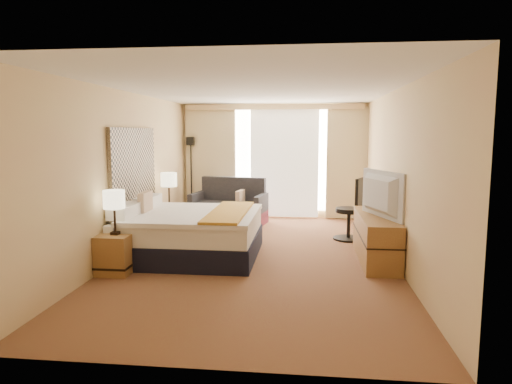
# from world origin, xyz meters

# --- Properties ---
(floor) EXTENTS (4.20, 7.00, 0.02)m
(floor) POSITION_xyz_m (0.00, 0.00, 0.00)
(floor) COLOR #59191B
(floor) RESTS_ON ground
(ceiling) EXTENTS (4.20, 7.00, 0.02)m
(ceiling) POSITION_xyz_m (0.00, 0.00, 2.60)
(ceiling) COLOR white
(ceiling) RESTS_ON wall_back
(wall_back) EXTENTS (4.20, 0.02, 2.60)m
(wall_back) POSITION_xyz_m (0.00, 3.50, 1.30)
(wall_back) COLOR #E1CD89
(wall_back) RESTS_ON ground
(wall_front) EXTENTS (4.20, 0.02, 2.60)m
(wall_front) POSITION_xyz_m (0.00, -3.50, 1.30)
(wall_front) COLOR #E1CD89
(wall_front) RESTS_ON ground
(wall_left) EXTENTS (0.02, 7.00, 2.60)m
(wall_left) POSITION_xyz_m (-2.10, 0.00, 1.30)
(wall_left) COLOR #E1CD89
(wall_left) RESTS_ON ground
(wall_right) EXTENTS (0.02, 7.00, 2.60)m
(wall_right) POSITION_xyz_m (2.10, 0.00, 1.30)
(wall_right) COLOR #E1CD89
(wall_right) RESTS_ON ground
(headboard) EXTENTS (0.06, 1.85, 1.50)m
(headboard) POSITION_xyz_m (-2.06, 0.20, 1.28)
(headboard) COLOR black
(headboard) RESTS_ON wall_left
(nightstand_left) EXTENTS (0.45, 0.52, 0.55)m
(nightstand_left) POSITION_xyz_m (-1.87, -1.05, 0.28)
(nightstand_left) COLOR olive
(nightstand_left) RESTS_ON floor
(nightstand_right) EXTENTS (0.45, 0.52, 0.55)m
(nightstand_right) POSITION_xyz_m (-1.87, 1.45, 0.28)
(nightstand_right) COLOR olive
(nightstand_right) RESTS_ON floor
(media_dresser) EXTENTS (0.50, 1.80, 0.70)m
(media_dresser) POSITION_xyz_m (1.83, 0.00, 0.35)
(media_dresser) COLOR olive
(media_dresser) RESTS_ON floor
(window) EXTENTS (2.30, 0.02, 2.30)m
(window) POSITION_xyz_m (0.25, 3.47, 1.32)
(window) COLOR white
(window) RESTS_ON wall_back
(curtains) EXTENTS (4.12, 0.19, 2.56)m
(curtains) POSITION_xyz_m (-0.00, 3.39, 1.41)
(curtains) COLOR beige
(curtains) RESTS_ON floor
(bed) EXTENTS (2.09, 1.91, 1.02)m
(bed) POSITION_xyz_m (-1.06, -0.09, 0.37)
(bed) COLOR black
(bed) RESTS_ON floor
(loveseat) EXTENTS (1.68, 1.08, 0.98)m
(loveseat) POSITION_xyz_m (-0.88, 2.61, 0.32)
(loveseat) COLOR maroon
(loveseat) RESTS_ON floor
(floor_lamp) EXTENTS (0.23, 0.23, 1.85)m
(floor_lamp) POSITION_xyz_m (-1.90, 3.30, 1.31)
(floor_lamp) COLOR black
(floor_lamp) RESTS_ON floor
(desk_chair) EXTENTS (0.57, 0.57, 1.14)m
(desk_chair) POSITION_xyz_m (1.60, 1.32, 0.51)
(desk_chair) COLOR black
(desk_chair) RESTS_ON floor
(lamp_left) EXTENTS (0.29, 0.29, 0.62)m
(lamp_left) POSITION_xyz_m (-1.86, -1.07, 1.03)
(lamp_left) COLOR black
(lamp_left) RESTS_ON nightstand_left
(lamp_right) EXTENTS (0.31, 0.31, 0.64)m
(lamp_right) POSITION_xyz_m (-1.85, 1.40, 1.05)
(lamp_right) COLOR black
(lamp_right) RESTS_ON nightstand_right
(tissue_box) EXTENTS (0.18, 0.18, 0.12)m
(tissue_box) POSITION_xyz_m (-1.88, -0.94, 0.61)
(tissue_box) COLOR #8CA5D9
(tissue_box) RESTS_ON nightstand_left
(telephone) EXTENTS (0.21, 0.18, 0.08)m
(telephone) POSITION_xyz_m (-1.78, 1.30, 0.59)
(telephone) COLOR black
(telephone) RESTS_ON nightstand_right
(television) EXTENTS (0.55, 1.18, 0.69)m
(television) POSITION_xyz_m (1.78, -0.15, 1.05)
(television) COLOR black
(television) RESTS_ON media_dresser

